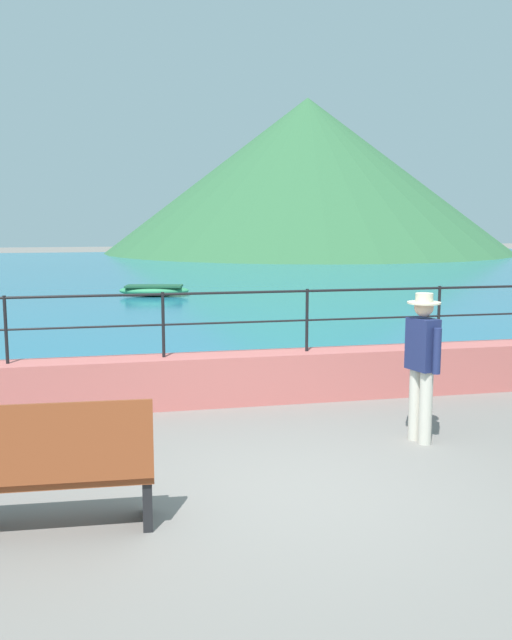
# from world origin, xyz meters

# --- Properties ---
(ground_plane) EXTENTS (120.00, 120.00, 0.00)m
(ground_plane) POSITION_xyz_m (0.00, 0.00, 0.00)
(ground_plane) COLOR slate
(promenade_wall) EXTENTS (20.00, 0.56, 0.70)m
(promenade_wall) POSITION_xyz_m (0.00, 3.20, 0.35)
(promenade_wall) COLOR #BC605B
(promenade_wall) RESTS_ON ground
(railing) EXTENTS (18.44, 0.04, 0.90)m
(railing) POSITION_xyz_m (0.00, 3.20, 1.33)
(railing) COLOR black
(railing) RESTS_ON promenade_wall
(lake_water) EXTENTS (64.00, 44.32, 0.06)m
(lake_water) POSITION_xyz_m (0.00, 25.84, 0.03)
(lake_water) COLOR #236B89
(lake_water) RESTS_ON ground
(hill_main) EXTENTS (31.11, 31.11, 11.69)m
(hill_main) POSITION_xyz_m (13.35, 45.56, 5.85)
(hill_main) COLOR #33663D
(hill_main) RESTS_ON ground
(bench_main) EXTENTS (1.73, 0.64, 1.13)m
(bench_main) POSITION_xyz_m (-2.25, -0.49, 0.56)
(bench_main) COLOR brown
(bench_main) RESTS_ON ground
(person_walking) EXTENTS (0.38, 0.55, 1.75)m
(person_walking) POSITION_xyz_m (1.77, 1.05, 0.98)
(person_walking) COLOR beige
(person_walking) RESTS_ON ground
(boat_1) EXTENTS (2.44, 1.37, 0.36)m
(boat_1) POSITION_xyz_m (-0.31, 16.54, 0.26)
(boat_1) COLOR #338C59
(boat_1) RESTS_ON lake_water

